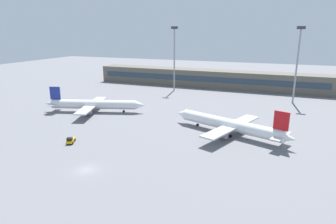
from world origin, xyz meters
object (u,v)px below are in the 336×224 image
object	(u,v)px
floodlight_tower_west	(174,55)
airplane_mid	(95,104)
floodlight_tower_east	(297,61)
airplane_near	(229,125)
baggage_tug_yellow	(71,140)

from	to	relation	value
floodlight_tower_west	airplane_mid	bearing A→B (deg)	-104.98
airplane_mid	floodlight_tower_east	distance (m)	81.75
floodlight_tower_west	floodlight_tower_east	world-z (taller)	floodlight_tower_west
airplane_near	airplane_mid	size ratio (longest dim) A/B	1.01
baggage_tug_yellow	floodlight_tower_west	world-z (taller)	floodlight_tower_west
airplane_mid	airplane_near	bearing A→B (deg)	-6.81
airplane_near	baggage_tug_yellow	bearing A→B (deg)	-149.20
baggage_tug_yellow	floodlight_tower_east	world-z (taller)	floodlight_tower_east
airplane_mid	baggage_tug_yellow	distance (m)	31.28
airplane_near	floodlight_tower_east	world-z (taller)	floodlight_tower_east
airplane_mid	baggage_tug_yellow	world-z (taller)	airplane_mid
floodlight_tower_east	floodlight_tower_west	bearing A→B (deg)	172.98
airplane_near	baggage_tug_yellow	xyz separation A→B (m)	(-38.05, -22.68, -2.09)
airplane_mid	floodlight_tower_west	xyz separation A→B (m)	(13.11, 49.00, 14.83)
floodlight_tower_west	floodlight_tower_east	bearing A→B (deg)	-7.02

